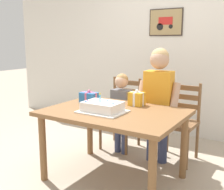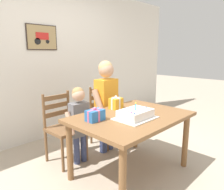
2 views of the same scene
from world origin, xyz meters
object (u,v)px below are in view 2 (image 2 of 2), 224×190
chair_right (106,115)px  chair_left (64,127)px  dining_table (131,123)px  gift_box_beside_cake (95,115)px  birthday_cake (135,114)px  child_older (106,97)px  child_younger (79,118)px  gift_box_red_large (116,103)px

chair_right → chair_left: bearing=-180.0°
dining_table → gift_box_beside_cake: size_ratio=6.87×
birthday_cake → child_older: child_older is taller
chair_left → child_older: bearing=-18.7°
dining_table → chair_right: size_ratio=1.47×
dining_table → chair_left: chair_left is taller
dining_table → chair_right: 0.93m
child_younger → birthday_cake: bearing=-73.8°
child_younger → gift_box_beside_cake: bearing=-106.4°
gift_box_beside_cake → birthday_cake: bearing=-36.6°
dining_table → gift_box_red_large: bearing=75.7°
gift_box_red_large → chair_left: chair_left is taller
chair_left → child_younger: child_younger is taller
birthday_cake → chair_right: size_ratio=0.48×
gift_box_red_large → gift_box_beside_cake: gift_box_red_large is taller
birthday_cake → child_younger: bearing=106.2°
gift_box_beside_cake → dining_table: bearing=-20.3°
gift_box_beside_cake → chair_right: chair_right is taller
dining_table → child_older: (0.21, 0.63, 0.18)m
gift_box_red_large → child_older: (0.12, 0.30, 0.01)m
chair_left → gift_box_red_large: bearing=-46.8°
child_older → dining_table: bearing=-108.1°
child_younger → dining_table: bearing=-66.1°
dining_table → gift_box_beside_cake: gift_box_beside_cake is taller
gift_box_beside_cake → chair_left: chair_left is taller
chair_left → chair_right: 0.78m
chair_left → child_older: child_older is taller
gift_box_beside_cake → child_younger: (0.14, 0.48, -0.17)m
birthday_cake → child_older: bearing=69.9°
gift_box_red_large → chair_right: 0.68m
child_younger → chair_left: bearing=118.6°
gift_box_red_large → chair_right: chair_right is taller
dining_table → child_younger: bearing=113.9°
dining_table → birthday_cake: (-0.07, -0.11, 0.14)m
dining_table → chair_left: size_ratio=1.47×
dining_table → gift_box_beside_cake: 0.47m
chair_right → child_older: (-0.18, -0.20, 0.34)m
birthday_cake → chair_right: chair_right is taller
dining_table → child_older: child_older is taller
gift_box_beside_cake → chair_right: 1.10m
dining_table → gift_box_beside_cake: bearing=159.7°
dining_table → chair_right: (0.39, 0.83, -0.16)m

